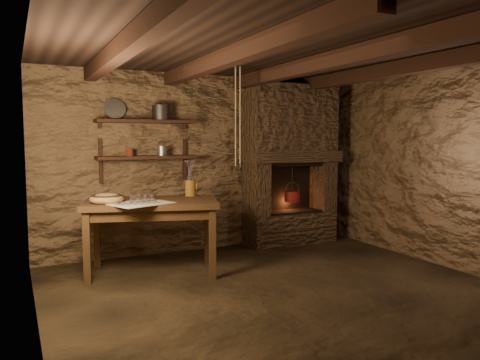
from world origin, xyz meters
name	(u,v)px	position (x,y,z in m)	size (l,w,h in m)	color
floor	(278,290)	(0.00, 0.00, 0.00)	(4.50, 4.50, 0.00)	black
back_wall	(205,163)	(0.00, 2.00, 1.20)	(4.50, 0.04, 2.40)	brown
front_wall	(447,195)	(0.00, -2.00, 1.20)	(4.50, 0.04, 2.40)	brown
left_wall	(33,182)	(-2.25, 0.00, 1.20)	(0.04, 4.00, 2.40)	brown
right_wall	(439,167)	(2.25, 0.00, 1.20)	(0.04, 4.00, 2.40)	brown
ceiling	(280,50)	(0.00, 0.00, 2.40)	(4.50, 4.00, 0.04)	black
beam_far_left	(126,46)	(-1.50, 0.00, 2.31)	(0.14, 3.95, 0.16)	black
beam_mid_left	(234,55)	(-0.50, 0.00, 2.31)	(0.14, 3.95, 0.16)	black
beam_mid_right	(322,63)	(0.50, 0.00, 2.31)	(0.14, 3.95, 0.16)	black
beam_far_right	(396,69)	(1.50, 0.00, 2.31)	(0.14, 3.95, 0.16)	black
shelf_lower	(147,157)	(-0.85, 1.84, 1.30)	(1.25, 0.30, 0.04)	black
shelf_upper	(146,121)	(-0.85, 1.84, 1.75)	(1.25, 0.30, 0.04)	black
hearth	(291,160)	(1.25, 1.77, 1.23)	(1.43, 0.51, 2.30)	#39281C
work_table	(152,234)	(-0.98, 1.17, 0.45)	(1.66, 1.24, 0.84)	#362313
linen_cloth	(140,203)	(-1.17, 0.95, 0.84)	(0.61, 0.49, 0.01)	silver
pewter_cutlery_row	(140,203)	(-1.17, 0.93, 0.85)	(0.51, 0.20, 0.01)	gray
drinking_glasses	(139,198)	(-1.15, 1.07, 0.89)	(0.20, 0.06, 0.08)	white
stoneware_jug	(190,180)	(-0.45, 1.34, 1.03)	(0.14, 0.13, 0.44)	#90611B
wooden_bowl	(107,199)	(-1.48, 1.16, 0.88)	(0.37, 0.37, 0.13)	olive
iron_stockpot	(161,113)	(-0.66, 1.84, 1.86)	(0.23, 0.23, 0.17)	#2D2A28
tin_pan	(115,109)	(-1.22, 1.94, 1.90)	(0.27, 0.27, 0.04)	#A6A5A0
small_kettle	(162,151)	(-0.65, 1.84, 1.38)	(0.17, 0.13, 0.18)	#A6A5A0
rusty_tin	(130,152)	(-1.07, 1.84, 1.37)	(0.09, 0.09, 0.09)	#4F180F
red_pot	(292,196)	(1.25, 1.72, 0.71)	(0.26, 0.26, 0.54)	maroon
hanging_ropes	(238,116)	(0.05, 1.05, 1.80)	(0.08, 0.08, 1.20)	tan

